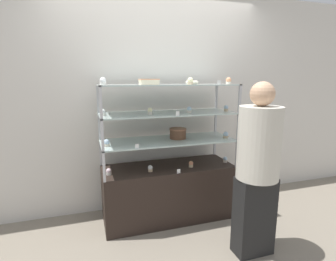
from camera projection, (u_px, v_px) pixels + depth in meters
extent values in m
plane|color=gray|center=(168.00, 216.00, 3.05)|extent=(20.00, 20.00, 0.00)
cube|color=silver|center=(158.00, 102.00, 3.18)|extent=(8.00, 0.05, 2.60)
cube|color=black|center=(168.00, 192.00, 2.99)|extent=(1.45, 0.54, 0.61)
cube|color=#B7B7BC|center=(101.00, 152.00, 2.93)|extent=(0.02, 0.02, 0.30)
cube|color=#B7B7BC|center=(215.00, 143.00, 3.35)|extent=(0.02, 0.02, 0.30)
cube|color=#B7B7BC|center=(104.00, 167.00, 2.45)|extent=(0.02, 0.02, 0.30)
cube|color=#B7B7BC|center=(237.00, 154.00, 2.87)|extent=(0.02, 0.02, 0.30)
cube|color=#B2C6C1|center=(168.00, 140.00, 2.87)|extent=(1.45, 0.54, 0.01)
cube|color=#B7B7BC|center=(99.00, 126.00, 2.87)|extent=(0.02, 0.02, 0.30)
cube|color=#B7B7BC|center=(216.00, 120.00, 3.29)|extent=(0.02, 0.02, 0.30)
cube|color=#B7B7BC|center=(102.00, 135.00, 2.39)|extent=(0.02, 0.02, 0.30)
cube|color=#B7B7BC|center=(238.00, 127.00, 2.81)|extent=(0.02, 0.02, 0.30)
cube|color=#B2C6C1|center=(168.00, 113.00, 2.81)|extent=(1.45, 0.54, 0.01)
cube|color=#B7B7BC|center=(98.00, 98.00, 2.81)|extent=(0.02, 0.02, 0.30)
cube|color=#B7B7BC|center=(216.00, 96.00, 3.23)|extent=(0.02, 0.02, 0.30)
cube|color=#B7B7BC|center=(101.00, 102.00, 2.33)|extent=(0.02, 0.02, 0.30)
cube|color=#B7B7BC|center=(240.00, 99.00, 2.75)|extent=(0.02, 0.02, 0.30)
cube|color=#B2C6C1|center=(168.00, 85.00, 2.75)|extent=(1.45, 0.54, 0.01)
cylinder|color=brown|center=(178.00, 134.00, 2.93)|extent=(0.18, 0.18, 0.10)
cylinder|color=#8C5B42|center=(178.00, 129.00, 2.92)|extent=(0.19, 0.19, 0.02)
cube|color=beige|center=(149.00, 82.00, 2.62)|extent=(0.18, 0.13, 0.05)
cube|color=#E5996B|center=(149.00, 79.00, 2.62)|extent=(0.19, 0.14, 0.01)
cylinder|color=white|center=(109.00, 173.00, 2.66)|extent=(0.05, 0.05, 0.03)
sphere|color=silver|center=(109.00, 171.00, 2.65)|extent=(0.05, 0.05, 0.05)
cylinder|color=#CCB28C|center=(150.00, 170.00, 2.75)|extent=(0.05, 0.05, 0.03)
sphere|color=white|center=(150.00, 168.00, 2.75)|extent=(0.05, 0.05, 0.05)
cylinder|color=#CCB28C|center=(191.00, 166.00, 2.89)|extent=(0.05, 0.05, 0.03)
sphere|color=#E5996B|center=(191.00, 163.00, 2.89)|extent=(0.05, 0.05, 0.05)
cylinder|color=beige|center=(225.00, 161.00, 3.06)|extent=(0.05, 0.05, 0.03)
sphere|color=silver|center=(225.00, 159.00, 3.05)|extent=(0.05, 0.05, 0.05)
cube|color=white|center=(179.00, 171.00, 2.70)|extent=(0.04, 0.00, 0.04)
cylinder|color=beige|center=(107.00, 145.00, 2.60)|extent=(0.06, 0.06, 0.03)
sphere|color=silver|center=(107.00, 142.00, 2.59)|extent=(0.06, 0.06, 0.06)
cylinder|color=#CCB28C|center=(226.00, 137.00, 2.97)|extent=(0.06, 0.06, 0.03)
sphere|color=silver|center=(226.00, 134.00, 2.96)|extent=(0.06, 0.06, 0.06)
cube|color=white|center=(137.00, 146.00, 2.52)|extent=(0.04, 0.00, 0.04)
cylinder|color=white|center=(103.00, 114.00, 2.57)|extent=(0.05, 0.05, 0.03)
sphere|color=white|center=(103.00, 112.00, 2.56)|extent=(0.05, 0.05, 0.05)
cylinder|color=beige|center=(150.00, 113.00, 2.68)|extent=(0.05, 0.05, 0.03)
sphere|color=#F4EAB2|center=(150.00, 110.00, 2.67)|extent=(0.05, 0.05, 0.05)
cylinder|color=beige|center=(189.00, 111.00, 2.79)|extent=(0.05, 0.05, 0.03)
sphere|color=silver|center=(189.00, 109.00, 2.79)|extent=(0.05, 0.05, 0.05)
cylinder|color=#CCB28C|center=(226.00, 110.00, 2.93)|extent=(0.05, 0.05, 0.03)
sphere|color=silver|center=(226.00, 107.00, 2.93)|extent=(0.05, 0.05, 0.05)
cube|color=white|center=(178.00, 113.00, 2.58)|extent=(0.04, 0.00, 0.04)
cylinder|color=white|center=(103.00, 83.00, 2.50)|extent=(0.06, 0.06, 0.03)
sphere|color=white|center=(103.00, 80.00, 2.49)|extent=(0.06, 0.06, 0.06)
cylinder|color=#CCB28C|center=(190.00, 83.00, 2.74)|extent=(0.06, 0.06, 0.03)
sphere|color=#F4EAB2|center=(190.00, 80.00, 2.73)|extent=(0.06, 0.06, 0.06)
cylinder|color=beige|center=(228.00, 83.00, 2.86)|extent=(0.06, 0.06, 0.03)
sphere|color=#E5996B|center=(229.00, 80.00, 2.85)|extent=(0.06, 0.06, 0.06)
cube|color=white|center=(219.00, 82.00, 2.65)|extent=(0.04, 0.00, 0.04)
torus|color=#EFE5CC|center=(192.00, 82.00, 2.85)|extent=(0.14, 0.14, 0.04)
cube|color=black|center=(254.00, 216.00, 2.36)|extent=(0.34, 0.19, 0.72)
cylinder|color=beige|center=(259.00, 143.00, 2.23)|extent=(0.36, 0.36, 0.63)
sphere|color=tan|center=(262.00, 94.00, 2.15)|extent=(0.20, 0.20, 0.20)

